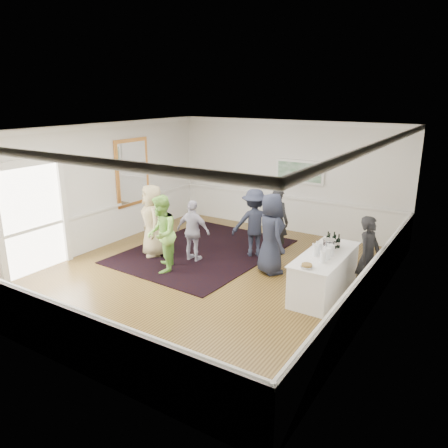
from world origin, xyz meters
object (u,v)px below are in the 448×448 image
Objects in this scene: bartender at (368,256)px; guest_dark_b at (277,221)px; guest_green at (161,234)px; guest_navy at (271,234)px; guest_dark_a at (254,223)px; ice_bucket at (329,246)px; guest_tan at (153,221)px; serving_table at (324,274)px; guest_lilac at (193,231)px; nut_bowl at (307,266)px.

bartender is 0.97× the size of guest_dark_b.
guest_green is 2.45m from guest_navy.
guest_dark_a is at bearing -2.30° from guest_navy.
bartender is 0.96× the size of guest_dark_a.
guest_dark_b is at bearing 141.66° from ice_bucket.
guest_tan is at bearing -175.55° from ice_bucket.
bartender is 2.14m from guest_navy.
guest_dark_a reaches higher than serving_table.
guest_lilac is 0.89× the size of guest_dark_b.
guest_dark_b is (2.53, 1.78, -0.06)m from guest_tan.
serving_table is at bearing -156.65° from guest_navy.
nut_bowl is (2.18, -2.04, 0.04)m from guest_dark_a.
guest_green is at bearing -166.93° from serving_table.
nut_bowl is (-0.04, -1.07, -0.08)m from ice_bucket.
guest_dark_a is (2.14, 1.30, -0.05)m from guest_tan.
nut_bowl reaches higher than serving_table.
guest_tan is 4.38m from nut_bowl.
bartender is 5.12m from guest_tan.
guest_green is at bearing 178.77° from nut_bowl.
guest_navy reaches higher than guest_dark_b.
serving_table is 3.66m from guest_green.
guest_navy is at bearing 87.35° from guest_green.
bartender reaches higher than ice_bucket.
nut_bowl is (1.37, -1.31, -0.02)m from guest_navy.
guest_dark_a is 2.98m from nut_bowl.
guest_tan is at bearing -161.40° from guest_green.
ice_bucket is (4.36, 0.34, 0.07)m from guest_tan.
bartender is at bearing 162.56° from guest_dark_b.
ice_bucket is (-0.00, 0.18, 0.54)m from serving_table.
guest_lilac is at bearing 49.93° from guest_navy.
guest_dark_b is (1.70, 2.44, -0.04)m from guest_green.
guest_navy reaches higher than bartender.
guest_dark_a is (1.07, 1.07, 0.10)m from guest_lilac.
guest_tan reaches higher than bartender.
guest_dark_b is 1.28m from guest_navy.
guest_tan is 7.83× the size of nut_bowl.
guest_dark_a is 0.93× the size of guest_navy.
guest_navy reaches higher than nut_bowl.
guest_navy is at bearing 117.27° from guest_dark_b.
serving_table is 2.53m from guest_dark_a.
bartender reaches higher than nut_bowl.
guest_green is 2.36m from guest_dark_a.
serving_table is 3.31m from guest_lilac.
guest_dark_a is at bearing 58.99° from guest_dark_b.
guest_lilac is 0.88× the size of guest_dark_a.
guest_navy is 1.89m from nut_bowl.
guest_lilac is 0.82× the size of guest_navy.
bartender is 0.89× the size of guest_navy.
guest_tan reaches higher than guest_lilac.
guest_green reaches higher than serving_table.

